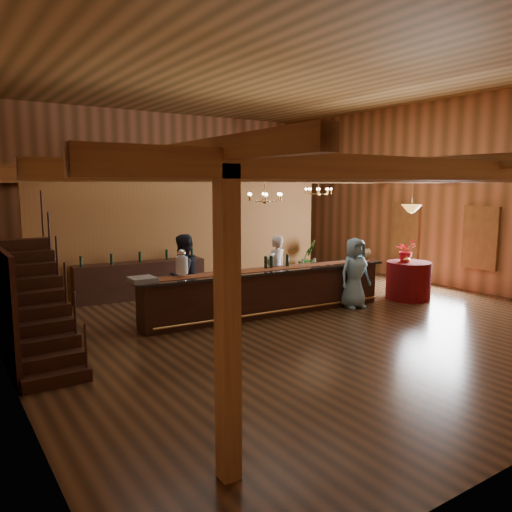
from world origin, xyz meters
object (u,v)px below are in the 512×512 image
chandelier_right (318,191)px  bartender (276,270)px  guest (355,273)px  staff_second (183,277)px  tasting_bar (268,292)px  raffle_drum (365,254)px  backbar_shelf (141,280)px  beverage_dispenser (182,264)px  floor_plant (307,259)px  pendant_lamp (411,208)px  chandelier_left (265,197)px  round_table (408,281)px

chandelier_right → bartender: 3.68m
chandelier_right → guest: 3.82m
chandelier_right → staff_second: 5.83m
tasting_bar → bartender: (0.78, 0.76, 0.34)m
tasting_bar → bartender: bearing=48.3°
raffle_drum → backbar_shelf: raffle_drum is taller
staff_second → raffle_drum: bearing=144.3°
raffle_drum → staff_second: bearing=168.0°
beverage_dispenser → backbar_shelf: bearing=85.8°
chandelier_right → floor_plant: size_ratio=0.66×
guest → tasting_bar: bearing=168.3°
chandelier_right → pendant_lamp: size_ratio=0.89×
tasting_bar → bartender: size_ratio=3.66×
chandelier_left → staff_second: 2.56m
backbar_shelf → round_table: bearing=-30.3°
guest → bartender: bearing=139.1°
staff_second → round_table: bearing=141.6°
raffle_drum → bartender: size_ratio=0.19×
pendant_lamp → beverage_dispenser: bearing=170.7°
raffle_drum → backbar_shelf: 5.96m
tasting_bar → raffle_drum: (2.89, -0.26, 0.70)m
chandelier_right → pendant_lamp: 3.17m
chandelier_right → guest: size_ratio=0.46×
pendant_lamp → staff_second: pendant_lamp is taller
backbar_shelf → floor_plant: floor_plant is taller
tasting_bar → chandelier_right: chandelier_right is taller
chandelier_right → pendant_lamp: bearing=-80.8°
backbar_shelf → round_table: 7.12m
bartender → staff_second: 2.59m
bartender → floor_plant: bearing=-152.4°
bartender → chandelier_right: bearing=-161.4°
backbar_shelf → bartender: 3.67m
chandelier_right → bartender: (-2.71, -1.56, -1.96)m
beverage_dispenser → raffle_drum: size_ratio=1.76×
raffle_drum → bartender: (-2.11, 1.02, -0.36)m
chandelier_right → guest: bearing=-114.4°
tasting_bar → chandelier_left: chandelier_left is taller
tasting_bar → chandelier_left: (-0.29, -0.30, 2.21)m
backbar_shelf → floor_plant: bearing=4.0°
raffle_drum → chandelier_left: size_ratio=0.42×
beverage_dispenser → guest: bearing=-11.7°
beverage_dispenser → chandelier_right: chandelier_right is taller
staff_second → beverage_dispenser: bearing=39.1°
beverage_dispenser → pendant_lamp: 6.24m
raffle_drum → bartender: 2.37m
chandelier_left → backbar_shelf: bearing=113.5°
round_table → staff_second: (-5.79, 1.53, 0.46)m
chandelier_left → chandelier_right: 4.60m
round_table → bartender: 3.58m
pendant_lamp → guest: 2.41m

